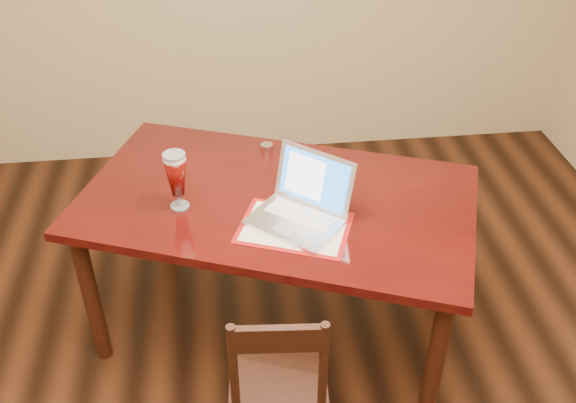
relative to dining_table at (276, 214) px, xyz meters
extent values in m
cube|color=#440B09|center=(0.01, 0.01, 0.07)|extent=(1.95, 1.52, 0.04)
cylinder|color=#33140C|center=(-0.86, -0.09, -0.33)|extent=(0.08, 0.08, 0.76)
cylinder|color=#33140C|center=(0.58, -0.64, -0.33)|extent=(0.08, 0.08, 0.76)
cylinder|color=#33140C|center=(-0.57, 0.65, -0.33)|extent=(0.08, 0.08, 0.76)
cylinder|color=#33140C|center=(0.87, 0.10, -0.33)|extent=(0.08, 0.08, 0.76)
cube|color=#9F0F0E|center=(0.06, -0.22, 0.09)|extent=(0.54, 0.46, 0.00)
cube|color=silver|center=(0.06, -0.22, 0.09)|extent=(0.48, 0.41, 0.00)
cube|color=silver|center=(0.06, -0.20, 0.10)|extent=(0.44, 0.42, 0.02)
cube|color=silver|center=(0.09, -0.16, 0.11)|extent=(0.30, 0.28, 0.00)
cube|color=silver|center=(0.01, -0.25, 0.11)|extent=(0.11, 0.11, 0.00)
cube|color=silver|center=(0.16, -0.08, 0.23)|extent=(0.32, 0.29, 0.24)
cube|color=blue|center=(0.15, -0.08, 0.23)|extent=(0.28, 0.25, 0.20)
cube|color=white|center=(0.12, -0.06, 0.23)|extent=(0.17, 0.15, 0.17)
cylinder|color=silver|center=(-0.42, -0.02, 0.09)|extent=(0.08, 0.08, 0.01)
cylinder|color=silver|center=(-0.42, -0.02, 0.13)|extent=(0.01, 0.01, 0.06)
cylinder|color=silver|center=(-0.42, -0.02, 0.34)|extent=(0.09, 0.09, 0.02)
cylinder|color=silver|center=(-0.42, -0.02, 0.35)|extent=(0.09, 0.09, 0.01)
cylinder|color=silver|center=(0.00, 0.40, 0.11)|extent=(0.06, 0.06, 0.04)
cylinder|color=silver|center=(0.12, 0.33, 0.11)|extent=(0.06, 0.06, 0.04)
cube|color=black|center=(-0.06, -0.70, -0.32)|extent=(0.41, 0.39, 0.04)
cylinder|color=black|center=(-0.21, -0.54, -0.53)|extent=(0.04, 0.04, 0.37)
cylinder|color=black|center=(0.10, -0.57, -0.53)|extent=(0.04, 0.04, 0.37)
cylinder|color=black|center=(-0.23, -0.83, -0.06)|extent=(0.03, 0.03, 0.49)
cylinder|color=black|center=(0.08, -0.86, -0.06)|extent=(0.03, 0.03, 0.49)
cube|color=black|center=(-0.08, -0.84, 0.12)|extent=(0.31, 0.05, 0.11)
camera|label=1|loc=(-0.21, -2.29, 1.73)|focal=40.00mm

